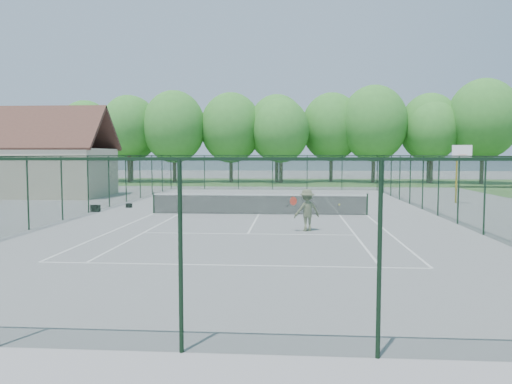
% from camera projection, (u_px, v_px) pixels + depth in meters
% --- Properties ---
extents(ground, '(140.00, 140.00, 0.00)m').
position_uv_depth(ground, '(259.00, 214.00, 25.64)').
color(ground, gray).
rests_on(ground, ground).
extents(grass_far, '(80.00, 16.00, 0.01)m').
position_uv_depth(grass_far, '(277.00, 182.00, 55.48)').
color(grass_far, '#477933').
rests_on(grass_far, ground).
extents(court_lines, '(11.05, 23.85, 0.01)m').
position_uv_depth(court_lines, '(259.00, 214.00, 25.64)').
color(court_lines, white).
rests_on(court_lines, ground).
extents(tennis_net, '(11.08, 0.08, 1.10)m').
position_uv_depth(tennis_net, '(259.00, 203.00, 25.60)').
color(tennis_net, black).
rests_on(tennis_net, ground).
extents(fence_enclosure, '(18.05, 36.05, 3.02)m').
position_uv_depth(fence_enclosure, '(259.00, 184.00, 25.52)').
color(fence_enclosure, '#193322').
rests_on(fence_enclosure, ground).
extents(utility_building, '(8.60, 6.27, 6.63)m').
position_uv_depth(utility_building, '(50.00, 154.00, 36.50)').
color(utility_building, beige).
rests_on(utility_building, ground).
extents(tree_line_far, '(39.40, 6.40, 9.70)m').
position_uv_depth(tree_line_far, '(277.00, 128.00, 55.03)').
color(tree_line_far, '#422E22').
rests_on(tree_line_far, ground).
extents(basketball_goal, '(1.20, 1.43, 3.65)m').
position_uv_depth(basketball_goal, '(459.00, 163.00, 31.05)').
color(basketball_goal, gold).
rests_on(basketball_goal, ground).
extents(sports_bag_a, '(0.48, 0.31, 0.37)m').
position_uv_depth(sports_bag_a, '(95.00, 208.00, 26.77)').
color(sports_bag_a, black).
rests_on(sports_bag_a, ground).
extents(sports_bag_b, '(0.37, 0.28, 0.25)m').
position_uv_depth(sports_bag_b, '(129.00, 206.00, 28.79)').
color(sports_bag_b, black).
rests_on(sports_bag_b, ground).
extents(tennis_player, '(2.23, 1.01, 1.68)m').
position_uv_depth(tennis_player, '(307.00, 210.00, 19.99)').
color(tennis_player, '#5B5F44').
rests_on(tennis_player, ground).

